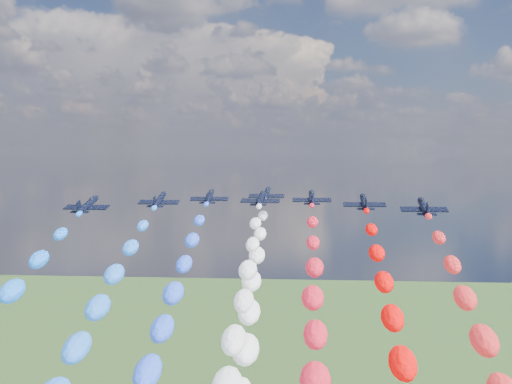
# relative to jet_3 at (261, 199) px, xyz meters

# --- Properties ---
(jet_0) EXTENTS (9.35, 12.41, 5.44)m
(jet_0) POSITION_rel_jet_3_xyz_m (-32.86, -18.87, 0.00)
(jet_0) COLOR black
(jet_1) EXTENTS (8.81, 12.02, 5.44)m
(jet_1) POSITION_rel_jet_3_xyz_m (-21.61, -5.61, 0.00)
(jet_1) COLOR black
(jet_2) EXTENTS (8.94, 12.11, 5.44)m
(jet_2) POSITION_rel_jet_3_xyz_m (-12.19, 4.54, 0.00)
(jet_2) COLOR black
(jet_3) EXTENTS (9.50, 12.51, 5.44)m
(jet_3) POSITION_rel_jet_3_xyz_m (0.00, 0.00, 0.00)
(jet_3) COLOR black
(jet_4) EXTENTS (9.15, 12.27, 5.44)m
(jet_4) POSITION_rel_jet_3_xyz_m (0.45, 15.16, 0.00)
(jet_4) COLOR black
(jet_5) EXTENTS (8.73, 11.96, 5.44)m
(jet_5) POSITION_rel_jet_3_xyz_m (11.38, 3.13, 0.00)
(jet_5) COLOR black
(jet_6) EXTENTS (8.80, 12.01, 5.44)m
(jet_6) POSITION_rel_jet_3_xyz_m (22.09, -8.38, 0.00)
(jet_6) COLOR black
(jet_7) EXTENTS (9.10, 12.23, 5.44)m
(jet_7) POSITION_rel_jet_3_xyz_m (32.31, -18.35, 0.00)
(jet_7) COLOR black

